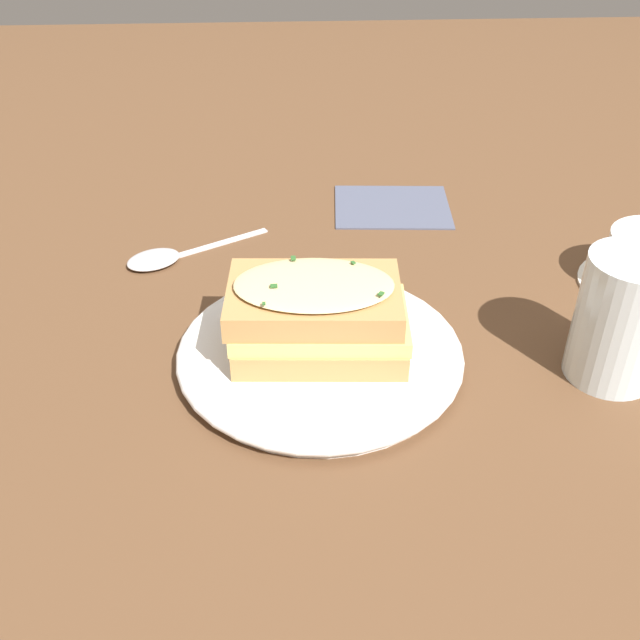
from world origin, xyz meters
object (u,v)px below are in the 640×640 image
(spoon, at_px, (162,257))
(napkin, at_px, (392,206))
(water_glass, at_px, (624,322))
(dinner_plate, at_px, (320,353))
(sandwich, at_px, (317,316))

(spoon, distance_m, napkin, 0.28)
(water_glass, bearing_deg, dinner_plate, -7.34)
(dinner_plate, bearing_deg, water_glass, 172.66)
(dinner_plate, xyz_separation_m, water_glass, (-0.24, 0.03, 0.05))
(sandwich, bearing_deg, dinner_plate, 139.50)
(sandwich, height_order, water_glass, water_glass)
(napkin, bearing_deg, sandwich, 70.22)
(dinner_plate, bearing_deg, napkin, -109.30)
(water_glass, height_order, napkin, water_glass)
(sandwich, height_order, spoon, sandwich)
(sandwich, relative_size, spoon, 1.00)
(dinner_plate, bearing_deg, spoon, -48.82)
(sandwich, bearing_deg, spoon, -48.92)
(dinner_plate, distance_m, spoon, 0.24)
(dinner_plate, xyz_separation_m, napkin, (-0.10, -0.29, -0.01))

